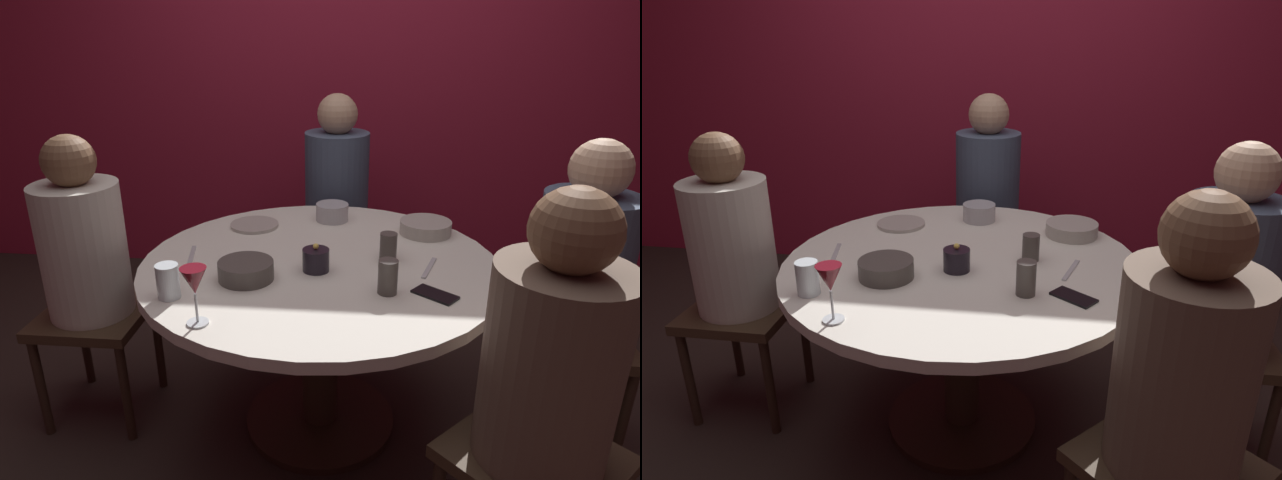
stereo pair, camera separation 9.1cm
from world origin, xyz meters
The scene contains 19 objects.
ground_plane centered at (0.00, 0.00, 0.00)m, with size 8.00×8.00×0.00m, color #2D231E.
back_wall centered at (0.00, 1.61, 1.30)m, with size 6.00×0.10×2.60m, color maroon.
dining_table centered at (0.00, 0.00, 0.57)m, with size 1.30×1.30×0.72m.
seated_diner_left centered at (-0.90, 0.00, 0.72)m, with size 0.40×0.40×1.17m.
seated_diner_back centered at (0.00, 0.94, 0.74)m, with size 0.40×0.40×1.21m.
seated_diner_right centered at (0.92, 0.00, 0.73)m, with size 0.40×0.40×1.19m.
seated_diner_front_right centered at (0.63, -0.63, 0.74)m, with size 0.57×0.57×1.20m.
candle_holder centered at (-0.01, -0.09, 0.76)m, with size 0.09×0.09×0.10m.
wine_glass centered at (-0.31, -0.48, 0.85)m, with size 0.08×0.08×0.18m.
dinner_plate centered at (-0.31, 0.33, 0.73)m, with size 0.20×0.20×0.01m, color #B2ADA3.
cell_phone centered at (0.39, -0.24, 0.73)m, with size 0.07×0.14×0.01m, color black.
bowl_serving_large centered at (0.01, 0.44, 0.76)m, with size 0.14×0.14×0.07m, color #B7B7BC.
bowl_salad_center centered at (0.41, 0.32, 0.75)m, with size 0.21×0.21×0.05m, color #B2ADA3.
bowl_small_white centered at (-0.23, -0.18, 0.76)m, with size 0.19×0.19×0.06m, color #4C4742.
cup_near_candle centered at (0.25, 0.04, 0.77)m, with size 0.06×0.06×0.10m, color #4C4742.
cup_by_left_diner centered at (-0.45, -0.33, 0.78)m, with size 0.07×0.07×0.11m, color silver.
cup_by_right_diner centered at (0.24, -0.24, 0.78)m, with size 0.06×0.06×0.11m, color #4C4742.
fork_near_plate centered at (-0.48, -0.01, 0.73)m, with size 0.02×0.18×0.01m, color #B7B7BC.
knife_near_plate centered at (0.39, -0.04, 0.73)m, with size 0.02×0.18×0.01m, color #B7B7BC.
Camera 1 is at (0.17, -1.82, 1.52)m, focal length 30.63 mm.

